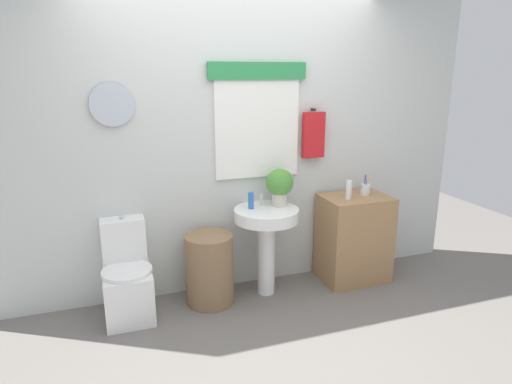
# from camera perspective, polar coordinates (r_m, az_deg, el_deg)

# --- Properties ---
(ground_plane) EXTENTS (8.00, 8.00, 0.00)m
(ground_plane) POSITION_cam_1_polar(r_m,az_deg,el_deg) (3.25, 3.47, -20.03)
(ground_plane) COLOR slate
(back_wall) EXTENTS (4.40, 0.18, 2.60)m
(back_wall) POSITION_cam_1_polar(r_m,az_deg,el_deg) (3.78, -2.83, 6.59)
(back_wall) COLOR silver
(back_wall) RESTS_ON ground_plane
(toilet) EXTENTS (0.38, 0.51, 0.78)m
(toilet) POSITION_cam_1_polar(r_m,az_deg,el_deg) (3.69, -16.32, -10.82)
(toilet) COLOR white
(toilet) RESTS_ON ground_plane
(laundry_hamper) EXTENTS (0.40, 0.40, 0.60)m
(laundry_hamper) POSITION_cam_1_polar(r_m,az_deg,el_deg) (3.72, -6.03, -9.88)
(laundry_hamper) COLOR #846647
(laundry_hamper) RESTS_ON ground_plane
(pedestal_sink) EXTENTS (0.55, 0.55, 0.77)m
(pedestal_sink) POSITION_cam_1_polar(r_m,az_deg,el_deg) (3.74, 1.35, -4.82)
(pedestal_sink) COLOR white
(pedestal_sink) RESTS_ON ground_plane
(faucet) EXTENTS (0.03, 0.03, 0.10)m
(faucet) POSITION_cam_1_polar(r_m,az_deg,el_deg) (3.77, 0.74, -0.96)
(faucet) COLOR silver
(faucet) RESTS_ON pedestal_sink
(wooden_cabinet) EXTENTS (0.60, 0.44, 0.80)m
(wooden_cabinet) POSITION_cam_1_polar(r_m,az_deg,el_deg) (4.16, 12.53, -5.85)
(wooden_cabinet) COLOR #9E754C
(wooden_cabinet) RESTS_ON ground_plane
(soap_bottle) EXTENTS (0.05, 0.05, 0.14)m
(soap_bottle) POSITION_cam_1_polar(r_m,az_deg,el_deg) (3.67, -0.66, -1.11)
(soap_bottle) COLOR #2D6BB7
(soap_bottle) RESTS_ON pedestal_sink
(potted_plant) EXTENTS (0.23, 0.23, 0.32)m
(potted_plant) POSITION_cam_1_polar(r_m,az_deg,el_deg) (3.73, 3.08, 0.96)
(potted_plant) COLOR beige
(potted_plant) RESTS_ON pedestal_sink
(lotion_bottle) EXTENTS (0.05, 0.05, 0.16)m
(lotion_bottle) POSITION_cam_1_polar(r_m,az_deg,el_deg) (3.93, 11.93, 0.30)
(lotion_bottle) COLOR white
(lotion_bottle) RESTS_ON wooden_cabinet
(toothbrush_cup) EXTENTS (0.08, 0.08, 0.19)m
(toothbrush_cup) POSITION_cam_1_polar(r_m,az_deg,el_deg) (4.10, 14.00, 0.36)
(toothbrush_cup) COLOR silver
(toothbrush_cup) RESTS_ON wooden_cabinet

